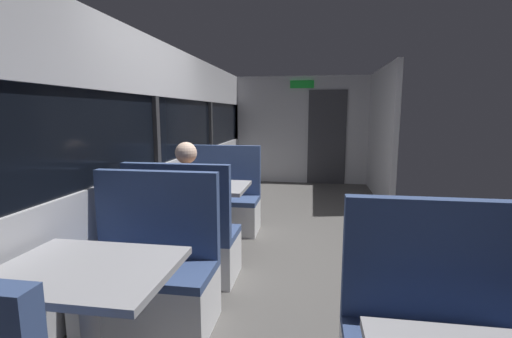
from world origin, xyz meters
name	(u,v)px	position (x,y,z in m)	size (l,w,h in m)	color
ground_plane	(287,256)	(0.00, 0.00, -0.01)	(3.30, 9.20, 0.02)	#514F4C
carriage_window_panel_left	(155,151)	(-1.45, 0.00, 1.11)	(0.09, 8.48, 2.30)	#B2B2B7
carriage_end_bulkhead	(304,131)	(0.06, 4.19, 1.14)	(2.90, 0.11, 2.30)	#B2B2B7
carriage_aisle_panel_right	(381,134)	(1.45, 3.00, 1.15)	(0.08, 2.40, 2.30)	#B2B2B7
dining_table_near_window	(87,285)	(-0.89, -2.09, 0.64)	(0.90, 0.70, 0.74)	#9E9EA3
bench_near_window_facing_entry	(150,280)	(-0.89, -1.39, 0.33)	(0.95, 0.50, 1.10)	silver
dining_table_mid_window	(206,194)	(-0.89, 0.03, 0.64)	(0.90, 0.70, 0.74)	#9E9EA3
bench_mid_window_facing_end	(185,244)	(-0.89, -0.67, 0.33)	(0.95, 0.50, 1.10)	silver
bench_mid_window_facing_entry	(222,206)	(-0.89, 0.73, 0.33)	(0.95, 0.50, 1.10)	silver
seated_passenger	(187,220)	(-0.89, -0.59, 0.54)	(0.47, 0.55, 1.26)	#26262D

